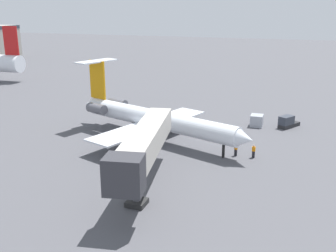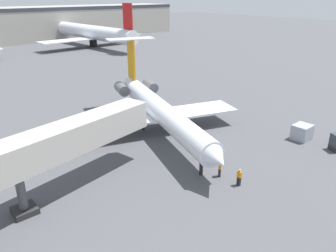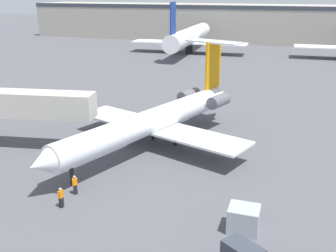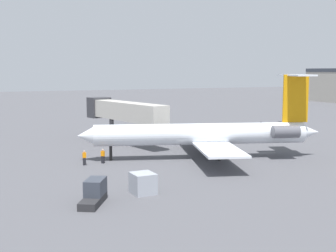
# 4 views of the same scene
# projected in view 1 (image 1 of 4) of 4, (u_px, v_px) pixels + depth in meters

# --- Properties ---
(ground_plane) EXTENTS (400.00, 400.00, 0.10)m
(ground_plane) POSITION_uv_depth(u_px,v_px,m) (169.00, 143.00, 54.21)
(ground_plane) COLOR #4C4C51
(regional_jet) EXTENTS (21.13, 29.07, 10.23)m
(regional_jet) POSITION_uv_depth(u_px,v_px,m) (151.00, 117.00, 55.11)
(regional_jet) COLOR silver
(regional_jet) RESTS_ON ground_plane
(jet_bridge) EXTENTS (18.74, 6.40, 6.47)m
(jet_bridge) POSITION_uv_depth(u_px,v_px,m) (143.00, 147.00, 38.49)
(jet_bridge) COLOR #B7B2A8
(jet_bridge) RESTS_ON ground_plane
(ground_crew_marshaller) EXTENTS (0.47, 0.45, 1.69)m
(ground_crew_marshaller) POSITION_uv_depth(u_px,v_px,m) (236.00, 149.00, 49.24)
(ground_crew_marshaller) COLOR black
(ground_crew_marshaller) RESTS_ON ground_plane
(ground_crew_loader) EXTENTS (0.29, 0.42, 1.69)m
(ground_crew_loader) POSITION_uv_depth(u_px,v_px,m) (254.00, 151.00, 48.62)
(ground_crew_loader) COLOR black
(ground_crew_loader) RESTS_ON ground_plane
(baggage_tug_lead) EXTENTS (4.15, 3.27, 1.90)m
(baggage_tug_lead) POSITION_uv_depth(u_px,v_px,m) (288.00, 122.00, 60.97)
(baggage_tug_lead) COLOR #262628
(baggage_tug_lead) RESTS_ON ground_plane
(cargo_container_uld) EXTENTS (2.17, 1.93, 1.82)m
(cargo_container_uld) POSITION_uv_depth(u_px,v_px,m) (257.00, 121.00, 61.63)
(cargo_container_uld) COLOR #999EA8
(cargo_container_uld) RESTS_ON ground_plane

